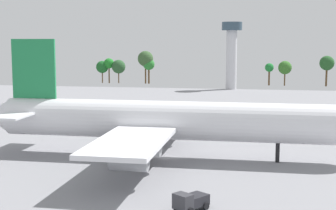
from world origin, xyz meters
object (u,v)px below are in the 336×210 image
(cargo_airplane, at_px, (167,121))
(fuel_truck, at_px, (190,201))
(catering_truck, at_px, (65,120))
(control_tower, at_px, (232,49))

(cargo_airplane, relative_size, fuel_truck, 13.33)
(cargo_airplane, distance_m, catering_truck, 44.17)
(cargo_airplane, distance_m, fuel_truck, 28.57)
(fuel_truck, distance_m, control_tower, 158.98)
(cargo_airplane, height_order, catering_truck, cargo_airplane)
(catering_truck, relative_size, fuel_truck, 0.93)
(catering_truck, bearing_deg, fuel_truck, -55.61)
(cargo_airplane, xyz_separation_m, catering_truck, (-31.50, 30.44, -5.62))
(catering_truck, xyz_separation_m, control_tower, (35.60, 100.71, 16.46))
(control_tower, bearing_deg, catering_truck, -109.47)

